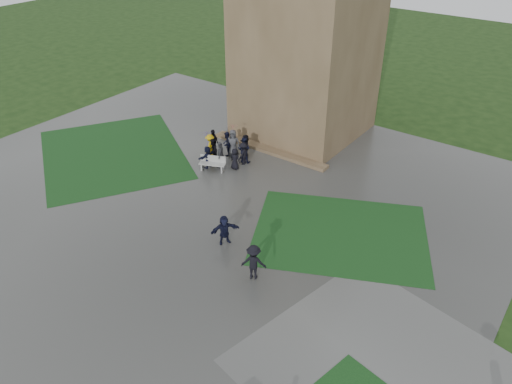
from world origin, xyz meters
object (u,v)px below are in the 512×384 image
Objects in this scene: pedestrian_near at (254,262)px; bench at (213,163)px; tower at (309,5)px; pedestrian_mid at (224,230)px.

bench is at bearing -66.12° from pedestrian_near.
tower reaches higher than pedestrian_mid.
pedestrian_mid is 3.07m from pedestrian_near.
tower reaches higher than bench.
pedestrian_near reaches higher than bench.
pedestrian_mid is (5.47, -5.49, 0.31)m from bench.
bench is 1.08× the size of pedestrian_mid.
pedestrian_near reaches higher than pedestrian_mid.
pedestrian_mid is 0.89× the size of pedestrian_near.
pedestrian_mid is (4.01, -14.18, -8.16)m from tower.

